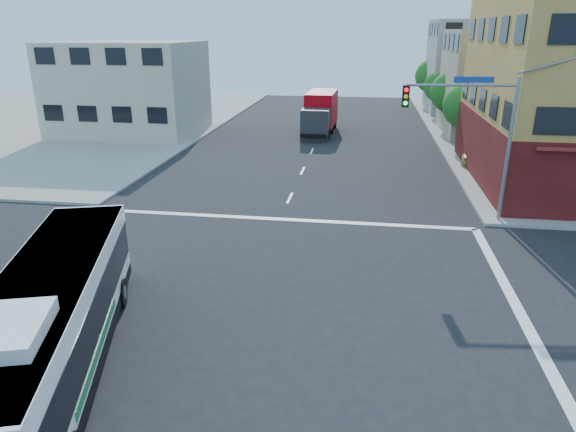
# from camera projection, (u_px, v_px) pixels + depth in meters

# --- Properties ---
(ground) EXTENTS (120.00, 120.00, 0.00)m
(ground) POSITION_uv_depth(u_px,v_px,m) (233.00, 318.00, 17.01)
(ground) COLOR black
(ground) RESTS_ON ground
(building_east_near) EXTENTS (12.06, 10.06, 9.00)m
(building_east_near) POSITION_uv_depth(u_px,v_px,m) (517.00, 84.00, 44.68)
(building_east_near) COLOR tan
(building_east_near) RESTS_ON ground
(building_east_far) EXTENTS (12.06, 10.06, 10.00)m
(building_east_far) POSITION_uv_depth(u_px,v_px,m) (484.00, 67.00, 57.51)
(building_east_far) COLOR #AAAAA5
(building_east_far) RESTS_ON ground
(building_west) EXTENTS (12.06, 10.06, 8.00)m
(building_west) POSITION_uv_depth(u_px,v_px,m) (129.00, 89.00, 45.84)
(building_west) COLOR beige
(building_west) RESTS_ON ground
(signal_mast_ne) EXTENTS (7.91, 1.13, 8.07)m
(signal_mast_ne) POSITION_uv_depth(u_px,v_px,m) (475.00, 121.00, 23.90)
(signal_mast_ne) COLOR gray
(signal_mast_ne) RESTS_ON ground
(street_tree_a) EXTENTS (3.60, 3.60, 5.53)m
(street_tree_a) POSITION_uv_depth(u_px,v_px,m) (468.00, 103.00, 40.07)
(street_tree_a) COLOR #3B2415
(street_tree_a) RESTS_ON ground
(street_tree_b) EXTENTS (3.80, 3.80, 5.79)m
(street_tree_b) POSITION_uv_depth(u_px,v_px,m) (453.00, 89.00, 47.44)
(street_tree_b) COLOR #3B2415
(street_tree_b) RESTS_ON ground
(street_tree_c) EXTENTS (3.40, 3.40, 5.29)m
(street_tree_c) POSITION_uv_depth(u_px,v_px,m) (441.00, 84.00, 54.98)
(street_tree_c) COLOR #3B2415
(street_tree_c) RESTS_ON ground
(street_tree_d) EXTENTS (4.00, 4.00, 6.03)m
(street_tree_d) POSITION_uv_depth(u_px,v_px,m) (433.00, 74.00, 62.26)
(street_tree_d) COLOR #3B2415
(street_tree_d) RESTS_ON ground
(transit_bus) EXTENTS (5.65, 11.52, 3.35)m
(transit_bus) POSITION_uv_depth(u_px,v_px,m) (52.00, 323.00, 13.68)
(transit_bus) COLOR black
(transit_bus) RESTS_ON ground
(box_truck) EXTENTS (2.71, 8.20, 3.65)m
(box_truck) POSITION_uv_depth(u_px,v_px,m) (320.00, 114.00, 46.45)
(box_truck) COLOR #292A2F
(box_truck) RESTS_ON ground
(parked_car) EXTENTS (2.80, 5.05, 1.63)m
(parked_car) POSITION_uv_depth(u_px,v_px,m) (477.00, 152.00, 36.41)
(parked_car) COLOR gold
(parked_car) RESTS_ON ground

